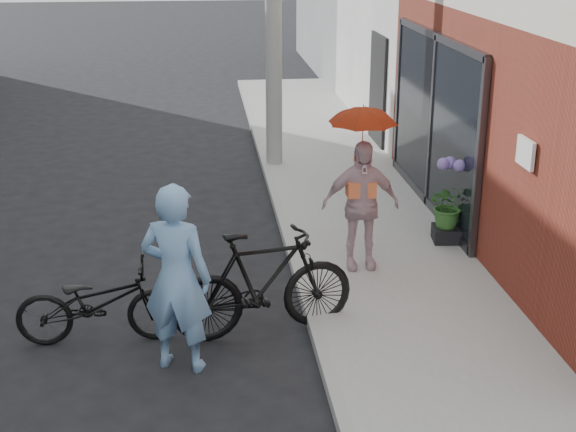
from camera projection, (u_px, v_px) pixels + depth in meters
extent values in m
plane|color=black|center=(225.00, 335.00, 8.37)|extent=(80.00, 80.00, 0.00)
cube|color=#999993|center=(380.00, 249.00, 10.43)|extent=(2.20, 24.00, 0.12)
cube|color=#9E9E99|center=(292.00, 253.00, 10.31)|extent=(0.12, 24.00, 0.12)
cube|color=black|center=(433.00, 123.00, 11.50)|extent=(0.06, 3.80, 2.40)
cube|color=white|center=(526.00, 153.00, 8.26)|extent=(0.04, 0.40, 0.30)
imported|color=#77A4D5|center=(176.00, 278.00, 7.46)|extent=(0.79, 0.65, 1.86)
imported|color=black|center=(99.00, 303.00, 8.09)|extent=(1.68, 0.59, 0.88)
imported|color=black|center=(263.00, 283.00, 8.21)|extent=(1.99, 0.91, 1.15)
imported|color=beige|center=(360.00, 205.00, 9.50)|extent=(0.93, 0.40, 1.57)
imported|color=#B93515|center=(363.00, 112.00, 9.12)|extent=(0.77, 0.77, 0.67)
cube|color=black|center=(447.00, 234.00, 10.52)|extent=(0.41, 0.41, 0.19)
imported|color=#336A2A|center=(449.00, 205.00, 10.38)|extent=(0.54, 0.47, 0.61)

